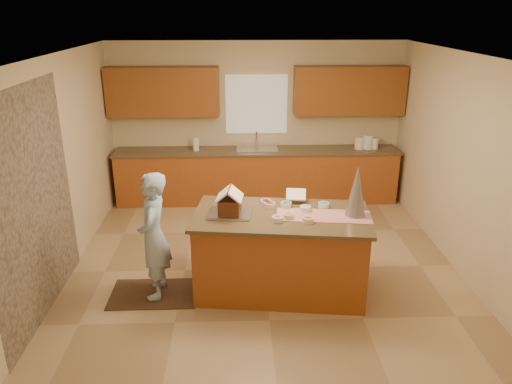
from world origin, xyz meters
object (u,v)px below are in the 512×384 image
Objects in this scene: tinsel_tree at (356,191)px; island_base at (281,254)px; gingerbread_house at (230,203)px; boy at (154,236)px.

island_base is at bearing 176.65° from tinsel_tree.
tinsel_tree reaches higher than island_base.
gingerbread_house is at bearing -174.81° from island_base.
boy reaches higher than gingerbread_house.
boy is at bearing -175.02° from gingerbread_house.
boy is 4.53× the size of gingerbread_house.
island_base is 5.78× the size of gingerbread_house.
boy is at bearing -179.80° from tinsel_tree.
boy is 0.94m from gingerbread_house.
tinsel_tree is at bearing 90.24° from boy.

